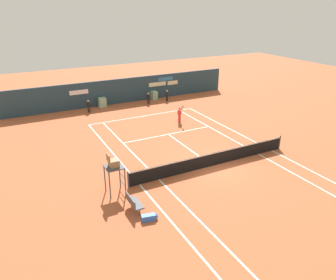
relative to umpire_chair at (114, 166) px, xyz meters
name	(u,v)px	position (x,y,z in m)	size (l,w,h in m)	color
ground_plane	(208,162)	(6.88, 0.77, -1.69)	(80.00, 80.00, 0.01)	#B25633
tennis_net	(213,159)	(6.88, 0.20, -1.18)	(12.10, 0.10, 1.07)	#4C4C51
sponsor_back_wall	(123,91)	(6.89, 17.17, -0.42)	(25.00, 1.02, 2.64)	#233D4C
umpire_chair	(114,166)	(0.00, 0.00, 0.00)	(1.00, 1.00, 2.49)	#47474C
player_bench	(134,202)	(0.28, -2.14, -1.18)	(0.54, 1.27, 0.88)	#38383D
equipment_bag	(150,217)	(0.70, -3.28, -1.53)	(0.87, 0.43, 0.32)	blue
player_on_baseline	(180,113)	(9.16, 8.75, -0.79)	(0.47, 0.77, 1.76)	red
ball_kid_centre_post	(89,105)	(2.57, 15.46, -0.95)	(0.43, 0.18, 1.28)	black
ball_kid_right_post	(167,95)	(11.31, 15.46, -0.97)	(0.41, 0.20, 1.25)	black
ball_kid_left_post	(148,97)	(9.07, 15.46, -0.98)	(0.41, 0.19, 1.23)	black
tennis_ball_mid_court	(139,167)	(2.39, 2.22, -1.66)	(0.07, 0.07, 0.07)	#CCE033
tennis_ball_by_sideline	(216,133)	(10.49, 4.88, -1.66)	(0.07, 0.07, 0.07)	#CCE033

